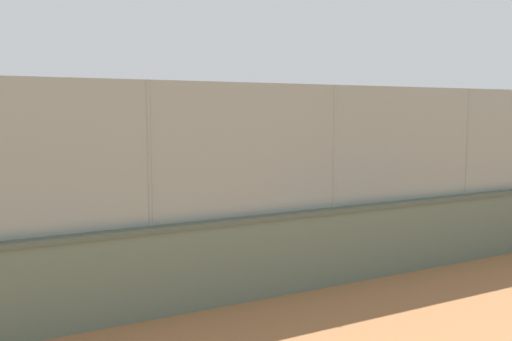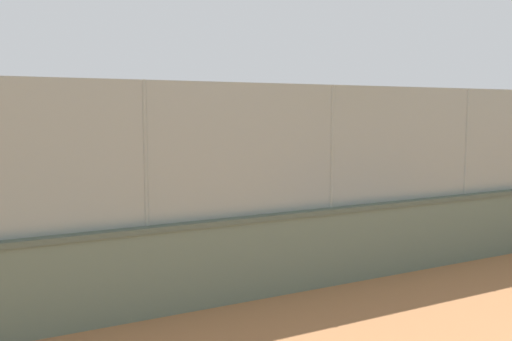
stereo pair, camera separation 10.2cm
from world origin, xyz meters
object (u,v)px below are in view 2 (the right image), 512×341
Objects in this scene: player_foreground_swinging at (236,171)px; player_baseline_waiting at (189,160)px; player_crossing_court at (171,167)px; sports_ball at (236,181)px.

player_baseline_waiting is at bearing -92.87° from player_foreground_swinging.
player_baseline_waiting is at bearing -126.80° from player_crossing_court.
player_crossing_court is at bearing 53.20° from player_baseline_waiting.
player_baseline_waiting is 8.39× the size of sports_ball.
player_baseline_waiting is 7.23m from sports_ball.
player_crossing_court is 4.96m from sports_ball.
player_baseline_waiting reaches higher than player_foreground_swinging.
player_crossing_court is (1.36, -2.78, -0.02)m from player_foreground_swinging.
player_foreground_swinging reaches higher than sports_ball.
player_crossing_court is 2.68m from player_baseline_waiting.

